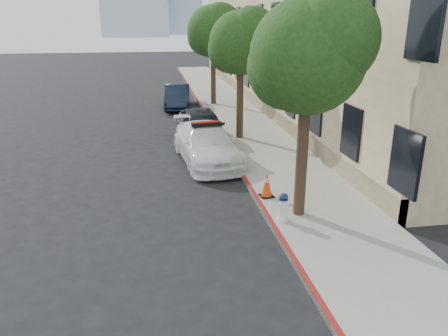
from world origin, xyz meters
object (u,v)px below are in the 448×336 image
at_px(police_car, 207,144).
at_px(fire_hydrant, 283,207).
at_px(parked_car_far, 178,96).
at_px(parked_car_mid, 202,127).
at_px(traffic_cone, 267,185).

height_order(police_car, fire_hydrant, police_car).
bearing_deg(parked_car_far, fire_hydrant, -79.25).
xyz_separation_m(police_car, parked_car_mid, (0.10, 2.41, 0.06)).
bearing_deg(traffic_cone, parked_car_mid, 100.19).
distance_m(police_car, parked_car_far, 10.55).
bearing_deg(parked_car_mid, parked_car_far, 90.33).
relative_size(parked_car_mid, fire_hydrant, 5.90).
bearing_deg(parked_car_far, parked_car_mid, -81.62).
bearing_deg(fire_hydrant, police_car, 85.91).
bearing_deg(traffic_cone, police_car, 107.43).
xyz_separation_m(fire_hydrant, traffic_cone, (-0.00, 1.62, 0.00)).
bearing_deg(fire_hydrant, parked_car_mid, 81.49).
relative_size(parked_car_mid, traffic_cone, 5.95).
height_order(police_car, traffic_cone, police_car).
distance_m(parked_car_mid, fire_hydrant, 8.10).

